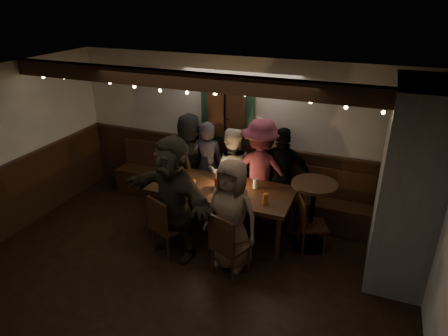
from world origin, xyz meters
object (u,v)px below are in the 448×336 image
at_px(person_a, 190,161).
at_px(person_g, 232,215).
at_px(chair_near_left, 164,223).
at_px(person_b, 208,166).
at_px(chair_end, 308,220).
at_px(person_d, 261,171).
at_px(person_f, 173,197).
at_px(person_c, 231,173).
at_px(person_e, 282,176).
at_px(chair_near_right, 226,243).
at_px(dining_table, 219,192).
at_px(high_top, 312,207).

bearing_deg(person_a, person_g, 108.23).
height_order(chair_near_left, person_b, person_b).
relative_size(chair_near_left, chair_end, 1.08).
height_order(person_d, person_f, person_f).
relative_size(person_c, person_f, 0.86).
bearing_deg(chair_near_left, person_c, 72.21).
bearing_deg(person_a, person_f, 82.19).
bearing_deg(chair_near_left, person_e, 49.78).
relative_size(chair_end, person_g, 0.54).
height_order(chair_near_right, person_c, person_c).
relative_size(chair_near_right, person_e, 0.58).
height_order(chair_end, person_b, person_b).
relative_size(dining_table, high_top, 2.16).
bearing_deg(person_d, chair_near_left, 48.67).
xyz_separation_m(chair_near_right, person_b, (-0.98, 1.61, 0.27)).
relative_size(chair_near_left, person_c, 0.60).
relative_size(chair_near_left, person_d, 0.54).
height_order(chair_near_left, person_e, person_e).
distance_m(chair_near_left, person_c, 1.54).
relative_size(dining_table, chair_near_right, 2.39).
relative_size(dining_table, person_f, 1.25).
bearing_deg(person_b, person_a, -12.80).
bearing_deg(chair_end, person_g, -140.33).
bearing_deg(person_d, person_c, -3.59).
bearing_deg(person_c, person_b, -25.95).
bearing_deg(person_g, person_c, 118.61).
bearing_deg(person_e, high_top, 129.05).
bearing_deg(person_d, person_a, -10.63).
height_order(high_top, person_c, person_c).
relative_size(chair_near_right, person_g, 0.59).
xyz_separation_m(chair_near_left, person_g, (0.96, 0.16, 0.27)).
bearing_deg(person_e, person_d, -0.14).
height_order(person_a, person_f, person_f).
xyz_separation_m(dining_table, chair_near_left, (-0.51, -0.82, -0.21)).
xyz_separation_m(chair_end, person_d, (-0.91, 0.58, 0.39)).
relative_size(high_top, person_b, 0.65).
bearing_deg(person_b, person_f, 87.14).
distance_m(person_d, person_e, 0.36).
height_order(person_d, person_g, person_d).
distance_m(high_top, person_b, 1.94).
xyz_separation_m(person_b, person_d, (0.94, -0.01, 0.07)).
relative_size(chair_near_left, person_f, 0.52).
bearing_deg(dining_table, person_c, 93.91).
bearing_deg(person_e, chair_end, 121.60).
xyz_separation_m(chair_near_right, person_f, (-0.89, 0.24, 0.37)).
xyz_separation_m(chair_near_left, person_d, (0.96, 1.49, 0.34)).
xyz_separation_m(person_a, person_e, (1.64, 0.01, -0.02)).
bearing_deg(chair_near_right, person_g, 96.96).
distance_m(chair_end, person_f, 1.97).
bearing_deg(person_f, chair_near_left, -109.56).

